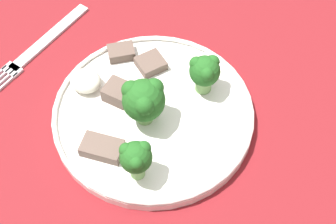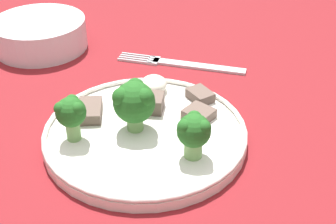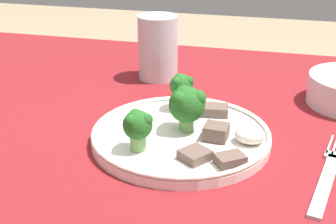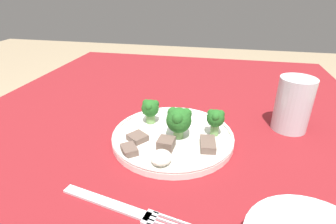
% 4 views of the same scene
% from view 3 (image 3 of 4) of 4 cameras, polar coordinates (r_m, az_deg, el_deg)
% --- Properties ---
extents(table, '(1.18, 0.95, 0.71)m').
position_cam_3_polar(table, '(0.67, -4.14, -11.31)').
color(table, maroon).
rests_on(table, ground_plane).
extents(dinner_plate, '(0.24, 0.24, 0.02)m').
position_cam_3_polar(dinner_plate, '(0.62, 1.57, -2.87)').
color(dinner_plate, white).
rests_on(dinner_plate, table).
extents(fork, '(0.06, 0.20, 0.00)m').
position_cam_3_polar(fork, '(0.59, 19.03, -7.02)').
color(fork, silver).
rests_on(fork, table).
extents(drinking_glass, '(0.07, 0.07, 0.11)m').
position_cam_3_polar(drinking_glass, '(0.84, -1.23, 7.46)').
color(drinking_glass, silver).
rests_on(drinking_glass, table).
extents(broccoli_floret_near_rim_left, '(0.05, 0.05, 0.06)m').
position_cam_3_polar(broccoli_floret_near_rim_left, '(0.62, 2.32, 0.98)').
color(broccoli_floret_near_rim_left, '#709E56').
rests_on(broccoli_floret_near_rim_left, dinner_plate).
extents(broccoli_floret_center_left, '(0.04, 0.04, 0.05)m').
position_cam_3_polar(broccoli_floret_center_left, '(0.57, -3.73, -1.68)').
color(broccoli_floret_center_left, '#709E56').
rests_on(broccoli_floret_center_left, dinner_plate).
extents(broccoli_floret_back_left, '(0.04, 0.03, 0.05)m').
position_cam_3_polar(broccoli_floret_back_left, '(0.68, 1.65, 3.12)').
color(broccoli_floret_back_left, '#709E56').
rests_on(broccoli_floret_back_left, dinner_plate).
extents(meat_slice_front_slice, '(0.03, 0.03, 0.02)m').
position_cam_3_polar(meat_slice_front_slice, '(0.61, 5.89, -2.44)').
color(meat_slice_front_slice, brown).
rests_on(meat_slice_front_slice, dinner_plate).
extents(meat_slice_middle_slice, '(0.04, 0.04, 0.01)m').
position_cam_3_polar(meat_slice_middle_slice, '(0.56, 3.31, -5.25)').
color(meat_slice_middle_slice, brown).
rests_on(meat_slice_middle_slice, dinner_plate).
extents(meat_slice_rear_slice, '(0.05, 0.03, 0.01)m').
position_cam_3_polar(meat_slice_rear_slice, '(0.68, 5.39, 0.23)').
color(meat_slice_rear_slice, brown).
rests_on(meat_slice_rear_slice, dinner_plate).
extents(meat_slice_edge_slice, '(0.04, 0.04, 0.01)m').
position_cam_3_polar(meat_slice_edge_slice, '(0.55, 7.59, -5.79)').
color(meat_slice_edge_slice, brown).
rests_on(meat_slice_edge_slice, dinner_plate).
extents(sauce_dollop, '(0.04, 0.04, 0.02)m').
position_cam_3_polar(sauce_dollop, '(0.60, 9.96, -2.76)').
color(sauce_dollop, silver).
rests_on(sauce_dollop, dinner_plate).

